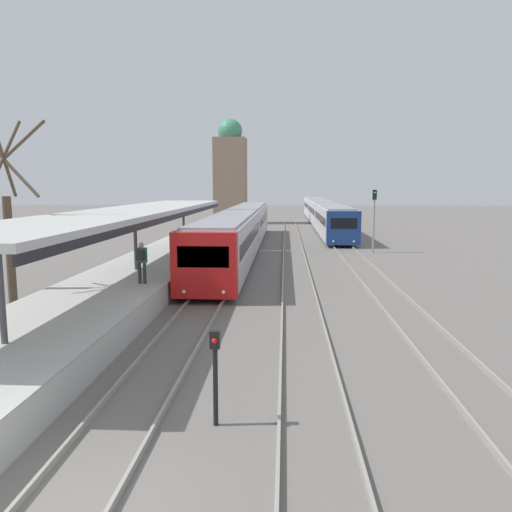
{
  "coord_description": "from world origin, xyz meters",
  "views": [
    {
      "loc": [
        3.27,
        -6.6,
        4.81
      ],
      "look_at": [
        1.95,
        15.96,
        1.64
      ],
      "focal_mm": 35.0,
      "sensor_mm": 36.0,
      "label": 1
    }
  ],
  "objects_px": {
    "train_near": "(241,228)",
    "signal_mast_far": "(374,213)",
    "train_far": "(322,212)",
    "person_on_platform": "(142,259)",
    "signal_post_near": "(215,368)"
  },
  "relations": [
    {
      "from": "train_near",
      "to": "signal_post_near",
      "type": "relative_size",
      "value": 17.35
    },
    {
      "from": "train_far",
      "to": "signal_mast_far",
      "type": "height_order",
      "value": "signal_mast_far"
    },
    {
      "from": "train_far",
      "to": "signal_post_near",
      "type": "xyz_separation_m",
      "value": [
        -5.9,
        -52.54,
        -0.46
      ]
    },
    {
      "from": "person_on_platform",
      "to": "train_far",
      "type": "relative_size",
      "value": 0.04
    },
    {
      "from": "train_near",
      "to": "signal_mast_far",
      "type": "height_order",
      "value": "signal_mast_far"
    },
    {
      "from": "train_far",
      "to": "signal_post_near",
      "type": "relative_size",
      "value": 23.63
    },
    {
      "from": "train_near",
      "to": "train_far",
      "type": "xyz_separation_m",
      "value": [
        7.8,
        25.28,
        -0.04
      ]
    },
    {
      "from": "signal_post_near",
      "to": "signal_mast_far",
      "type": "relative_size",
      "value": 0.43
    },
    {
      "from": "signal_mast_far",
      "to": "train_near",
      "type": "bearing_deg",
      "value": 178.57
    },
    {
      "from": "signal_mast_far",
      "to": "signal_post_near",
      "type": "bearing_deg",
      "value": -106.05
    },
    {
      "from": "person_on_platform",
      "to": "train_near",
      "type": "xyz_separation_m",
      "value": [
        2.45,
        17.34,
        -0.19
      ]
    },
    {
      "from": "person_on_platform",
      "to": "signal_post_near",
      "type": "bearing_deg",
      "value": -66.31
    },
    {
      "from": "train_far",
      "to": "person_on_platform",
      "type": "bearing_deg",
      "value": -103.52
    },
    {
      "from": "signal_post_near",
      "to": "signal_mast_far",
      "type": "distance_m",
      "value": 28.16
    },
    {
      "from": "person_on_platform",
      "to": "signal_mast_far",
      "type": "relative_size",
      "value": 0.37
    }
  ]
}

